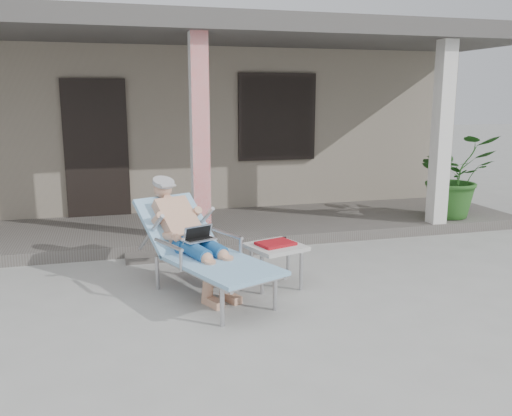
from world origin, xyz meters
name	(u,v)px	position (x,y,z in m)	size (l,w,h in m)	color
ground	(241,310)	(0.00, 0.00, 0.00)	(60.00, 60.00, 0.00)	#9E9E99
house	(164,113)	(0.00, 6.50, 1.67)	(10.40, 5.40, 3.30)	gray
porch_deck	(192,229)	(0.00, 3.00, 0.07)	(10.00, 2.00, 0.15)	#605B56
porch_overhang	(188,36)	(0.00, 2.95, 2.79)	(10.00, 2.30, 2.85)	silver
porch_step	(206,253)	(0.00, 1.85, 0.04)	(2.00, 0.30, 0.07)	#605B56
lounger	(196,221)	(-0.31, 0.63, 0.74)	(1.33, 1.92, 1.21)	#B7B7BC
side_table	(276,249)	(0.52, 0.58, 0.40)	(0.67, 0.67, 0.48)	#BABAB5
potted_palm	(454,176)	(3.97, 2.45, 0.79)	(1.16, 1.00, 1.28)	#26591E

